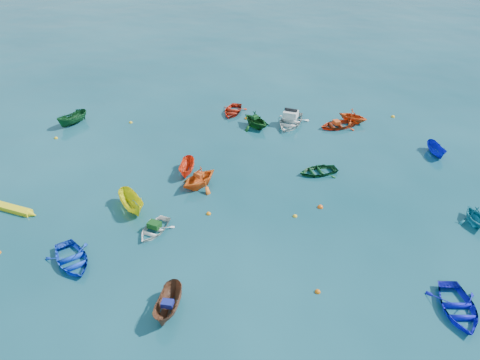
# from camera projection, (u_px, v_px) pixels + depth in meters

# --- Properties ---
(ground) EXTENTS (160.00, 160.00, 0.00)m
(ground) POSITION_uv_depth(u_px,v_px,m) (233.00, 228.00, 29.14)
(ground) COLOR #093743
(ground) RESTS_ON ground
(dinghy_blue_sw) EXTENTS (4.08, 4.24, 0.72)m
(dinghy_blue_sw) POSITION_uv_depth(u_px,v_px,m) (73.00, 263.00, 26.43)
(dinghy_blue_sw) COLOR #1038C8
(dinghy_blue_sw) RESTS_ON ground
(dinghy_white_near) EXTENTS (2.70, 3.17, 0.56)m
(dinghy_white_near) POSITION_uv_depth(u_px,v_px,m) (154.00, 232.00, 28.82)
(dinghy_white_near) COLOR white
(dinghy_white_near) RESTS_ON ground
(sampan_brown_mid) EXTENTS (1.32, 2.98, 1.12)m
(sampan_brown_mid) POSITION_uv_depth(u_px,v_px,m) (170.00, 311.00, 23.42)
(sampan_brown_mid) COLOR brown
(sampan_brown_mid) RESTS_ON ground
(dinghy_blue_se) EXTENTS (2.67, 3.63, 0.73)m
(dinghy_blue_se) POSITION_uv_depth(u_px,v_px,m) (457.00, 311.00, 23.43)
(dinghy_blue_se) COLOR #0F11C2
(dinghy_blue_se) RESTS_ON ground
(dinghy_orange_w) EXTENTS (3.90, 3.99, 1.59)m
(dinghy_orange_w) POSITION_uv_depth(u_px,v_px,m) (199.00, 186.00, 33.19)
(dinghy_orange_w) COLOR orange
(dinghy_orange_w) RESTS_ON ground
(sampan_yellow_mid) EXTENTS (2.78, 3.21, 1.20)m
(sampan_yellow_mid) POSITION_uv_depth(u_px,v_px,m) (133.00, 209.00, 30.83)
(sampan_yellow_mid) COLOR yellow
(sampan_yellow_mid) RESTS_ON ground
(dinghy_green_e) EXTENTS (3.43, 2.92, 0.60)m
(dinghy_green_e) POSITION_uv_depth(u_px,v_px,m) (318.00, 173.00, 34.71)
(dinghy_green_e) COLOR #0F441F
(dinghy_green_e) RESTS_ON ground
(dinghy_cyan_se) EXTENTS (2.15, 2.44, 1.20)m
(dinghy_cyan_se) POSITION_uv_depth(u_px,v_px,m) (473.00, 223.00, 29.59)
(dinghy_cyan_se) COLOR teal
(dinghy_cyan_se) RESTS_ON ground
(sampan_orange_n) EXTENTS (1.03, 2.69, 1.04)m
(sampan_orange_n) POSITION_uv_depth(u_px,v_px,m) (187.00, 173.00, 34.73)
(sampan_orange_n) COLOR #F23C16
(sampan_orange_n) RESTS_ON ground
(dinghy_green_n) EXTENTS (3.88, 3.91, 1.56)m
(dinghy_green_n) POSITION_uv_depth(u_px,v_px,m) (255.00, 127.00, 41.36)
(dinghy_green_n) COLOR #0F4113
(dinghy_green_n) RESTS_ON ground
(dinghy_red_ne) EXTENTS (3.85, 3.35, 0.67)m
(dinghy_red_ne) POSITION_uv_depth(u_px,v_px,m) (337.00, 127.00, 41.33)
(dinghy_red_ne) COLOR #AD2D0E
(dinghy_red_ne) RESTS_ON ground
(sampan_blue_far) EXTENTS (1.36, 2.63, 0.97)m
(sampan_blue_far) POSITION_uv_depth(u_px,v_px,m) (435.00, 154.00, 37.14)
(sampan_blue_far) COLOR #0E16B3
(sampan_blue_far) RESTS_ON ground
(dinghy_red_far) EXTENTS (2.80, 3.56, 0.67)m
(dinghy_red_far) POSITION_uv_depth(u_px,v_px,m) (233.00, 113.00, 43.92)
(dinghy_red_far) COLOR red
(dinghy_red_far) RESTS_ON ground
(dinghy_orange_far) EXTENTS (3.34, 3.19, 1.37)m
(dinghy_orange_far) POSITION_uv_depth(u_px,v_px,m) (352.00, 122.00, 42.21)
(dinghy_orange_far) COLOR #DF4A15
(dinghy_orange_far) RESTS_ON ground
(sampan_green_far) EXTENTS (2.52, 3.21, 1.18)m
(sampan_green_far) POSITION_uv_depth(u_px,v_px,m) (74.00, 124.00, 41.84)
(sampan_green_far) COLOR #10461E
(sampan_green_far) RESTS_ON ground
(kayak_yellow) EXTENTS (3.85, 1.62, 0.39)m
(kayak_yellow) POSITION_uv_depth(u_px,v_px,m) (12.00, 210.00, 30.74)
(kayak_yellow) COLOR yellow
(kayak_yellow) RESTS_ON ground
(motorboat_white) EXTENTS (3.91, 4.69, 1.44)m
(motorboat_white) POSITION_uv_depth(u_px,v_px,m) (290.00, 124.00, 41.79)
(motorboat_white) COLOR silver
(motorboat_white) RESTS_ON ground
(tarp_green_a) EXTENTS (0.90, 0.79, 0.36)m
(tarp_green_a) POSITION_uv_depth(u_px,v_px,m) (154.00, 225.00, 28.66)
(tarp_green_a) COLOR #114615
(tarp_green_a) RESTS_ON dinghy_white_near
(tarp_blue_a) EXTENTS (0.61, 0.48, 0.28)m
(tarp_blue_a) POSITION_uv_depth(u_px,v_px,m) (167.00, 304.00, 22.92)
(tarp_blue_a) COLOR navy
(tarp_blue_a) RESTS_ON sampan_brown_mid
(tarp_orange_a) EXTENTS (0.75, 0.72, 0.29)m
(tarp_orange_a) POSITION_uv_depth(u_px,v_px,m) (199.00, 175.00, 32.72)
(tarp_orange_a) COLOR #DA4816
(tarp_orange_a) RESTS_ON dinghy_orange_w
(tarp_green_b) EXTENTS (0.71, 0.70, 0.27)m
(tarp_green_b) POSITION_uv_depth(u_px,v_px,m) (255.00, 117.00, 40.93)
(tarp_green_b) COLOR #114719
(tarp_green_b) RESTS_ON dinghy_green_n
(tarp_orange_b) EXTENTS (0.70, 0.79, 0.31)m
(tarp_orange_b) POSITION_uv_depth(u_px,v_px,m) (337.00, 122.00, 41.04)
(tarp_orange_b) COLOR #DE4616
(tarp_orange_b) RESTS_ON dinghy_red_ne
(buoy_ye_a) EXTENTS (0.39, 0.39, 0.39)m
(buoy_ye_a) POSITION_uv_depth(u_px,v_px,m) (156.00, 313.00, 23.31)
(buoy_ye_a) COLOR yellow
(buoy_ye_a) RESTS_ON ground
(buoy_or_b) EXTENTS (0.32, 0.32, 0.32)m
(buoy_or_b) POSITION_uv_depth(u_px,v_px,m) (318.00, 292.00, 24.53)
(buoy_or_b) COLOR #D65F0B
(buoy_or_b) RESTS_ON ground
(buoy_ye_b) EXTENTS (0.30, 0.30, 0.30)m
(buoy_ye_b) POSITION_uv_depth(u_px,v_px,m) (56.00, 138.00, 39.48)
(buoy_ye_b) COLOR gold
(buoy_ye_b) RESTS_ON ground
(buoy_or_c) EXTENTS (0.32, 0.32, 0.32)m
(buoy_or_c) POSITION_uv_depth(u_px,v_px,m) (209.00, 214.00, 30.37)
(buoy_or_c) COLOR orange
(buoy_or_c) RESTS_ON ground
(buoy_ye_c) EXTENTS (0.29, 0.29, 0.29)m
(buoy_ye_c) POSITION_uv_depth(u_px,v_px,m) (295.00, 216.00, 30.15)
(buoy_ye_c) COLOR yellow
(buoy_ye_c) RESTS_ON ground
(buoy_or_d) EXTENTS (0.38, 0.38, 0.38)m
(buoy_or_d) POSITION_uv_depth(u_px,v_px,m) (320.00, 207.00, 31.00)
(buoy_or_d) COLOR #F2550D
(buoy_or_d) RESTS_ON ground
(buoy_ye_d) EXTENTS (0.30, 0.30, 0.30)m
(buoy_ye_d) POSITION_uv_depth(u_px,v_px,m) (131.00, 123.00, 42.09)
(buoy_ye_d) COLOR yellow
(buoy_ye_d) RESTS_ON ground
(buoy_or_e) EXTENTS (0.35, 0.35, 0.35)m
(buoy_or_e) POSITION_uv_depth(u_px,v_px,m) (246.00, 119.00, 42.80)
(buoy_or_e) COLOR orange
(buoy_or_e) RESTS_ON ground
(buoy_ye_e) EXTENTS (0.36, 0.36, 0.36)m
(buoy_ye_e) POSITION_uv_depth(u_px,v_px,m) (393.00, 117.00, 43.14)
(buoy_ye_e) COLOR yellow
(buoy_ye_e) RESTS_ON ground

